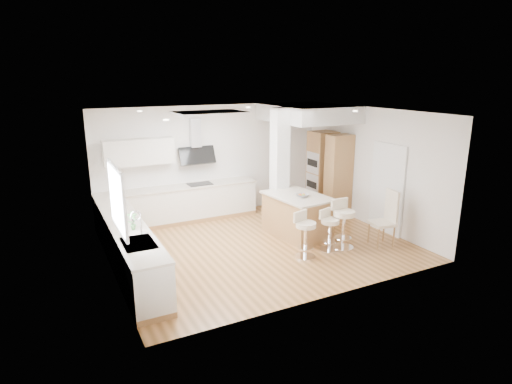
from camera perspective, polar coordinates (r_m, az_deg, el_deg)
ground at (r=9.23m, az=0.34°, el=-7.02°), size 6.00×6.00×0.00m
ceiling at (r=9.23m, az=0.34°, el=-7.02°), size 6.00×5.00×0.02m
wall_back at (r=11.02m, az=-5.67°, el=4.21°), size 6.00×0.04×2.80m
wall_left at (r=7.92m, az=-19.31°, el=-0.99°), size 0.04×5.00×2.80m
wall_right at (r=10.48m, az=15.09°, el=3.18°), size 0.04×5.00×2.80m
skylight at (r=8.79m, az=-6.13°, el=10.42°), size 4.10×2.10×0.06m
window_left at (r=6.98m, az=-18.08°, el=-0.49°), size 0.06×1.28×1.07m
doorway_right at (r=10.13m, az=17.07°, el=0.30°), size 0.05×1.00×2.10m
counter_left at (r=8.47m, az=-16.96°, el=-6.48°), size 0.63×4.50×1.35m
counter_back at (r=10.63m, az=-9.60°, el=-0.25°), size 3.62×0.63×2.50m
pillar at (r=10.10m, az=3.16°, el=3.24°), size 0.35×0.35×2.80m
soffit at (r=10.85m, az=6.92°, el=10.41°), size 1.78×2.20×0.40m
oven_column at (r=11.28m, az=9.59°, el=2.51°), size 0.63×1.21×2.10m
peninsula at (r=9.66m, az=5.50°, el=-3.07°), size 1.18×1.64×1.01m
bar_stool_a at (r=8.49m, az=6.54°, el=-5.36°), size 0.52×0.52×0.93m
bar_stool_b at (r=8.90m, az=9.73°, el=-4.73°), size 0.49×0.49×0.87m
bar_stool_c at (r=9.05m, az=11.52°, el=-3.85°), size 0.47×0.47×1.04m
dining_chair at (r=9.44m, az=17.05°, el=-3.07°), size 0.54×0.54×1.19m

